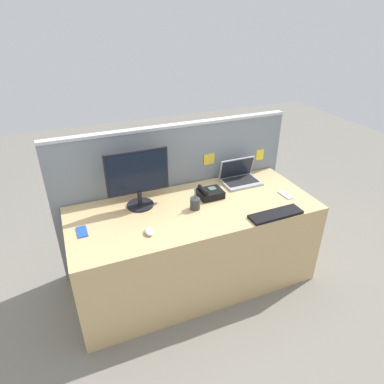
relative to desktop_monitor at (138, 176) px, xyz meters
name	(u,v)px	position (x,y,z in m)	size (l,w,h in m)	color
ground_plane	(194,278)	(0.39, -0.21, -1.02)	(10.00, 10.00, 0.00)	slate
desk	(194,245)	(0.39, -0.21, -0.64)	(2.01, 0.84, 0.76)	tan
cubicle_divider	(175,193)	(0.39, 0.25, -0.36)	(2.16, 0.08, 1.32)	gray
desktop_monitor	(138,176)	(0.00, 0.00, 0.00)	(0.50, 0.22, 0.48)	black
laptop	(239,176)	(0.96, 0.07, -0.21)	(0.34, 0.25, 0.21)	#9EA0A8
desk_phone	(210,193)	(0.58, -0.09, -0.23)	(0.20, 0.17, 0.10)	black
keyboard_main	(276,214)	(0.93, -0.55, -0.25)	(0.44, 0.13, 0.02)	black
computer_mouse_right_hand	(149,232)	(-0.04, -0.41, -0.25)	(0.06, 0.10, 0.03)	silver
pen_cup	(195,204)	(0.40, -0.22, -0.22)	(0.08, 0.08, 0.18)	#333338
cell_phone_blue_case	(82,232)	(-0.48, -0.20, -0.26)	(0.07, 0.14, 0.01)	blue
cell_phone_silver_slab	(286,195)	(1.20, -0.32, -0.26)	(0.06, 0.15, 0.01)	#B7BAC1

